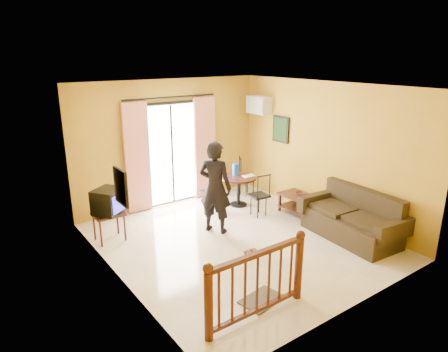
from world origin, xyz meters
TOP-DOWN VIEW (x-y plane):
  - ground at (0.00, 0.00)m, footprint 5.00×5.00m
  - room_shell at (0.00, 0.00)m, footprint 5.00×5.00m
  - balcony_door at (0.00, 2.43)m, footprint 2.25×0.14m
  - tv_table at (-1.90, 1.41)m, footprint 0.54×0.45m
  - television at (-1.87, 1.41)m, footprint 0.67×0.66m
  - picture_left at (-2.22, -0.20)m, footprint 0.05×0.42m
  - dining_table at (1.12, 1.44)m, footprint 0.81×0.81m
  - water_jug at (1.13, 1.56)m, footprint 0.15×0.15m
  - serving_tray at (1.33, 1.34)m, footprint 0.29×0.20m
  - dining_chairs at (1.07, 1.35)m, footprint 1.76×1.64m
  - air_conditioner at (2.09, 1.95)m, footprint 0.31×0.60m
  - botanical_print at (2.22, 1.30)m, footprint 0.05×0.50m
  - coffee_table at (1.85, 0.20)m, footprint 0.54×0.97m
  - bowl at (1.85, 0.23)m, footprint 0.29×0.29m
  - sofa at (1.86, -1.11)m, footprint 1.01×1.95m
  - standing_person at (-0.09, 0.61)m, footprint 0.70×0.78m
  - stair_balustrade at (-1.15, -1.90)m, footprint 1.63×0.13m
  - doormat at (-0.85, -1.66)m, footprint 0.66×0.49m
  - sandals at (-0.09, -0.55)m, footprint 0.26×0.26m

SIDE VIEW (x-z plane):
  - ground at x=0.00m, z-range 0.00..0.00m
  - dining_chairs at x=1.07m, z-range -0.47..0.47m
  - doormat at x=-0.85m, z-range 0.00..0.02m
  - sandals at x=-0.09m, z-range 0.00..0.03m
  - coffee_table at x=1.85m, z-range 0.07..0.50m
  - sofa at x=1.86m, z-range -0.11..0.79m
  - tv_table at x=-1.90m, z-range 0.19..0.73m
  - bowl at x=1.85m, z-range 0.43..0.50m
  - dining_table at x=1.12m, z-range 0.19..0.87m
  - stair_balustrade at x=-1.15m, z-range 0.05..1.08m
  - serving_tray at x=1.33m, z-range 0.67..0.69m
  - television at x=-1.87m, z-range 0.54..0.99m
  - water_jug at x=1.13m, z-range 0.67..0.95m
  - standing_person at x=-0.09m, z-range 0.00..1.79m
  - balcony_door at x=0.00m, z-range -0.04..2.42m
  - picture_left at x=-2.22m, z-range 1.29..1.81m
  - botanical_print at x=2.22m, z-range 1.35..1.95m
  - room_shell at x=0.00m, z-range -0.80..4.20m
  - air_conditioner at x=2.09m, z-range 1.95..2.35m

